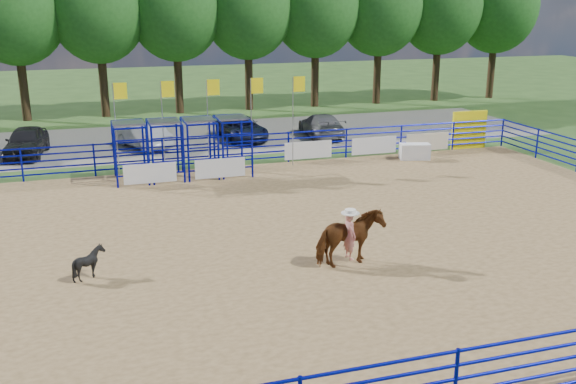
# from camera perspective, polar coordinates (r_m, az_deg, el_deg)

# --- Properties ---
(ground) EXTENTS (120.00, 120.00, 0.00)m
(ground) POSITION_cam_1_polar(r_m,az_deg,el_deg) (21.17, 0.30, -4.16)
(ground) COLOR #395C24
(ground) RESTS_ON ground
(arena_dirt) EXTENTS (30.00, 20.00, 0.02)m
(arena_dirt) POSITION_cam_1_polar(r_m,az_deg,el_deg) (21.16, 0.30, -4.13)
(arena_dirt) COLOR #9F804F
(arena_dirt) RESTS_ON ground
(gravel_strip) EXTENTS (40.00, 10.00, 0.01)m
(gravel_strip) POSITION_cam_1_polar(r_m,az_deg,el_deg) (37.13, -7.63, 4.80)
(gravel_strip) COLOR gray
(gravel_strip) RESTS_ON ground
(announcer_table) EXTENTS (1.57, 1.03, 0.77)m
(announcer_table) POSITION_cam_1_polar(r_m,az_deg,el_deg) (32.22, 11.20, 3.55)
(announcer_table) COLOR white
(announcer_table) RESTS_ON arena_dirt
(horse_and_rider) EXTENTS (2.11, 1.22, 2.44)m
(horse_and_rider) POSITION_cam_1_polar(r_m,az_deg,el_deg) (18.80, 5.50, -3.91)
(horse_and_rider) COLOR #613213
(horse_and_rider) RESTS_ON arena_dirt
(calf) EXTENTS (0.96, 0.89, 0.93)m
(calf) POSITION_cam_1_polar(r_m,az_deg,el_deg) (18.88, -17.27, -6.02)
(calf) COLOR black
(calf) RESTS_ON arena_dirt
(car_a) EXTENTS (2.24, 4.46, 1.46)m
(car_a) POSITION_cam_1_polar(r_m,az_deg,el_deg) (34.89, -22.24, 4.18)
(car_a) COLOR black
(car_a) RESTS_ON gravel_strip
(car_b) EXTENTS (2.87, 4.23, 1.32)m
(car_b) POSITION_cam_1_polar(r_m,az_deg,el_deg) (34.98, -12.77, 4.92)
(car_b) COLOR gray
(car_b) RESTS_ON gravel_strip
(car_c) EXTENTS (2.35, 4.60, 1.24)m
(car_c) POSITION_cam_1_polar(r_m,az_deg,el_deg) (36.39, -4.13, 5.67)
(car_c) COLOR black
(car_c) RESTS_ON gravel_strip
(car_d) EXTENTS (2.13, 4.61, 1.31)m
(car_d) POSITION_cam_1_polar(r_m,az_deg,el_deg) (37.13, 2.97, 5.96)
(car_d) COLOR #5E5F61
(car_d) RESTS_ON gravel_strip
(perimeter_fence) EXTENTS (30.10, 20.10, 1.50)m
(perimeter_fence) POSITION_cam_1_polar(r_m,az_deg,el_deg) (20.91, 0.31, -2.24)
(perimeter_fence) COLOR #060C96
(perimeter_fence) RESTS_ON ground
(chute_assembly) EXTENTS (19.32, 2.41, 4.20)m
(chute_assembly) POSITION_cam_1_polar(r_m,az_deg,el_deg) (28.70, -8.67, 3.84)
(chute_assembly) COLOR #060C96
(chute_assembly) RESTS_ON ground
(treeline) EXTENTS (56.40, 6.40, 11.24)m
(treeline) POSITION_cam_1_polar(r_m,az_deg,el_deg) (45.27, -10.04, 16.39)
(treeline) COLOR #3F2B19
(treeline) RESTS_ON ground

